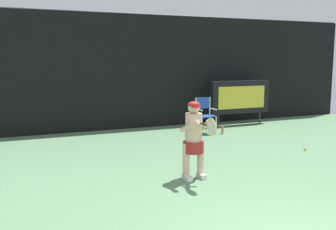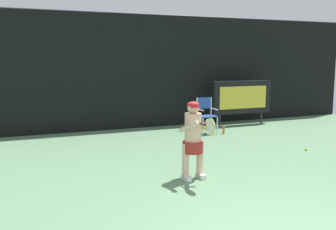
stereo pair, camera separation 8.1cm
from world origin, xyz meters
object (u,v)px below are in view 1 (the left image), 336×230
(water_bottle, at_px, (222,130))
(tennis_ball_loose, at_px, (305,149))
(umpire_chair, at_px, (205,113))
(tennis_player, at_px, (194,137))
(tennis_racket, at_px, (211,127))
(scoreboard, at_px, (240,97))

(water_bottle, bearing_deg, tennis_ball_loose, -72.91)
(umpire_chair, distance_m, tennis_player, 4.48)
(tennis_player, xyz_separation_m, tennis_racket, (0.08, -0.49, 0.27))
(water_bottle, height_order, tennis_ball_loose, water_bottle)
(umpire_chair, distance_m, tennis_ball_loose, 3.21)
(scoreboard, bearing_deg, tennis_player, -131.00)
(umpire_chair, height_order, tennis_racket, tennis_racket)
(tennis_player, distance_m, tennis_ball_loose, 3.76)
(scoreboard, distance_m, tennis_racket, 6.60)
(umpire_chair, xyz_separation_m, water_bottle, (0.46, -0.28, -0.50))
(umpire_chair, xyz_separation_m, tennis_ball_loose, (1.26, -2.89, -0.58))
(scoreboard, height_order, water_bottle, scoreboard)
(scoreboard, xyz_separation_m, tennis_player, (-4.11, -4.73, -0.15))
(water_bottle, xyz_separation_m, tennis_ball_loose, (0.80, -2.61, -0.09))
(umpire_chair, distance_m, tennis_racket, 4.90)
(umpire_chair, distance_m, water_bottle, 0.73)
(tennis_player, relative_size, tennis_ball_loose, 21.59)
(scoreboard, height_order, umpire_chair, scoreboard)
(scoreboard, height_order, tennis_racket, scoreboard)
(water_bottle, height_order, tennis_player, tennis_player)
(umpire_chair, height_order, tennis_ball_loose, umpire_chair)
(tennis_racket, bearing_deg, umpire_chair, 43.48)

